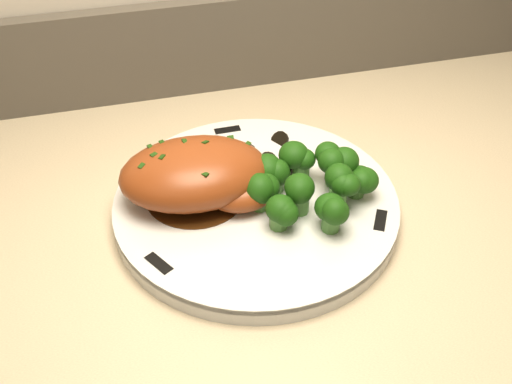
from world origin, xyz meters
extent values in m
cylinder|color=silver|center=(0.80, 1.74, 0.84)|extent=(0.32, 0.32, 0.02)
cube|color=black|center=(0.80, 1.86, 0.85)|extent=(0.03, 0.01, 0.00)
cube|color=black|center=(0.70, 1.67, 0.85)|extent=(0.02, 0.03, 0.00)
cube|color=black|center=(0.91, 1.68, 0.85)|extent=(0.02, 0.03, 0.00)
cylinder|color=#391D0A|center=(0.75, 1.76, 0.85)|extent=(0.10, 0.10, 0.00)
ellipsoid|color=#98411A|center=(0.75, 1.76, 0.88)|extent=(0.15, 0.11, 0.06)
ellipsoid|color=#98411A|center=(0.79, 1.73, 0.87)|extent=(0.07, 0.05, 0.03)
cube|color=#19380B|center=(0.70, 1.77, 0.91)|extent=(0.01, 0.00, 0.00)
cube|color=#19380B|center=(0.72, 1.76, 0.91)|extent=(0.01, 0.00, 0.00)
cube|color=#19380B|center=(0.74, 1.76, 0.91)|extent=(0.01, 0.00, 0.00)
cube|color=#19380B|center=(0.76, 1.76, 0.91)|extent=(0.01, 0.00, 0.00)
cube|color=#19380B|center=(0.77, 1.76, 0.91)|extent=(0.01, 0.00, 0.00)
cube|color=#19380B|center=(0.79, 1.76, 0.91)|extent=(0.01, 0.00, 0.00)
cylinder|color=black|center=(0.86, 1.80, 0.86)|extent=(0.01, 0.01, 0.01)
cylinder|color=black|center=(0.86, 1.80, 0.86)|extent=(0.02, 0.02, 0.01)
cylinder|color=black|center=(0.85, 1.81, 0.86)|extent=(0.02, 0.02, 0.01)
cylinder|color=black|center=(0.84, 1.81, 0.86)|extent=(0.02, 0.02, 0.01)
cylinder|color=black|center=(0.83, 1.82, 0.86)|extent=(0.02, 0.02, 0.01)
cylinder|color=black|center=(0.82, 1.82, 0.86)|extent=(0.02, 0.02, 0.01)
cylinder|color=black|center=(0.81, 1.81, 0.86)|extent=(0.02, 0.02, 0.01)
cylinder|color=black|center=(0.81, 1.81, 0.86)|extent=(0.02, 0.02, 0.00)
cylinder|color=black|center=(0.80, 1.80, 0.86)|extent=(0.02, 0.02, 0.01)
cylinder|color=black|center=(0.80, 1.80, 0.86)|extent=(0.02, 0.02, 0.01)
cylinder|color=black|center=(0.80, 1.79, 0.86)|extent=(0.02, 0.02, 0.01)
cylinder|color=black|center=(0.81, 1.79, 0.86)|extent=(0.03, 0.03, 0.01)
cylinder|color=black|center=(0.81, 1.78, 0.86)|extent=(0.03, 0.03, 0.01)
cylinder|color=black|center=(0.82, 1.78, 0.86)|extent=(0.02, 0.02, 0.01)
cylinder|color=black|center=(0.83, 1.78, 0.86)|extent=(0.02, 0.02, 0.02)
cylinder|color=black|center=(0.84, 1.78, 0.86)|extent=(0.03, 0.03, 0.02)
cylinder|color=black|center=(0.85, 1.79, 0.86)|extent=(0.03, 0.03, 0.01)
cylinder|color=black|center=(0.86, 1.79, 0.86)|extent=(0.03, 0.03, 0.01)
cylinder|color=#4D8538|center=(0.82, 1.75, 0.87)|extent=(0.02, 0.02, 0.02)
sphere|color=black|center=(0.82, 1.75, 0.88)|extent=(0.03, 0.03, 0.03)
cylinder|color=#4D8538|center=(0.86, 1.76, 0.87)|extent=(0.02, 0.02, 0.02)
sphere|color=black|center=(0.86, 1.76, 0.88)|extent=(0.03, 0.03, 0.03)
cylinder|color=#4D8538|center=(0.89, 1.74, 0.87)|extent=(0.02, 0.02, 0.02)
sphere|color=black|center=(0.89, 1.74, 0.88)|extent=(0.03, 0.03, 0.03)
cylinder|color=#4D8538|center=(0.84, 1.71, 0.87)|extent=(0.02, 0.02, 0.02)
sphere|color=black|center=(0.84, 1.71, 0.88)|extent=(0.03, 0.03, 0.03)
cylinder|color=#4D8538|center=(0.88, 1.70, 0.87)|extent=(0.02, 0.02, 0.02)
sphere|color=black|center=(0.88, 1.70, 0.88)|extent=(0.03, 0.03, 0.03)
cylinder|color=#4D8538|center=(0.90, 1.72, 0.87)|extent=(0.02, 0.02, 0.02)
sphere|color=black|center=(0.90, 1.72, 0.88)|extent=(0.03, 0.03, 0.03)
cylinder|color=#4D8538|center=(0.81, 1.69, 0.87)|extent=(0.02, 0.02, 0.02)
sphere|color=black|center=(0.81, 1.69, 0.88)|extent=(0.03, 0.03, 0.03)
cylinder|color=#4D8538|center=(0.86, 1.68, 0.87)|extent=(0.02, 0.02, 0.02)
sphere|color=black|center=(0.86, 1.68, 0.88)|extent=(0.03, 0.03, 0.03)
cylinder|color=#4D8538|center=(0.80, 1.73, 0.87)|extent=(0.02, 0.02, 0.02)
sphere|color=black|center=(0.80, 1.73, 0.88)|extent=(0.03, 0.03, 0.03)
camera|label=1|loc=(0.68, 1.27, 1.27)|focal=45.00mm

